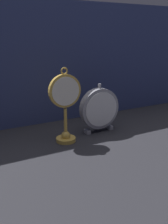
{
  "coord_description": "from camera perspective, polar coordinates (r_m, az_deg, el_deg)",
  "views": [
    {
      "loc": [
        -0.49,
        -0.86,
        0.44
      ],
      "look_at": [
        0.0,
        0.08,
        0.11
      ],
      "focal_mm": 40.0,
      "sensor_mm": 36.0,
      "label": 1
    }
  ],
  "objects": [
    {
      "name": "fabric_backdrop_drape",
      "position": [
        1.29,
        -5.16,
        10.98
      ],
      "size": [
        1.77,
        0.01,
        0.6
      ],
      "primitive_type": "cube",
      "color": "navy",
      "rests_on": "ground_plane"
    },
    {
      "name": "mantel_clock_silver",
      "position": [
        1.16,
        3.53,
        0.76
      ],
      "size": [
        0.19,
        0.04,
        0.23
      ],
      "color": "gray",
      "rests_on": "ground_plane"
    },
    {
      "name": "ground_plane",
      "position": [
        1.08,
        1.98,
        -6.73
      ],
      "size": [
        4.0,
        4.0,
        0.0
      ],
      "primitive_type": "plane",
      "color": "#232328"
    },
    {
      "name": "pocket_watch_on_stand",
      "position": [
        1.03,
        -4.32,
        1.37
      ],
      "size": [
        0.14,
        0.08,
        0.32
      ],
      "color": "gold",
      "rests_on": "ground_plane"
    }
  ]
}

